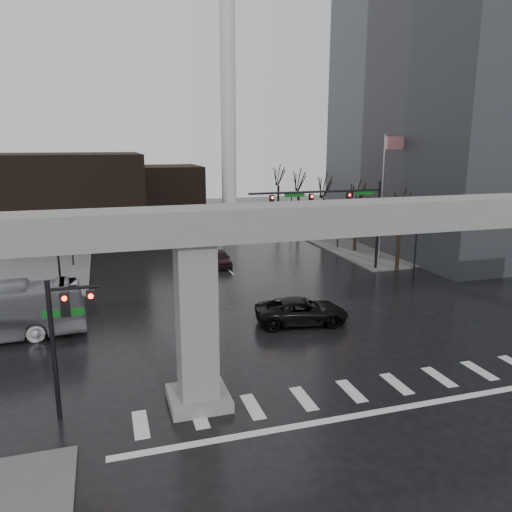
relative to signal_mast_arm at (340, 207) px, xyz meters
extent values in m
plane|color=black|center=(-8.99, -18.80, -5.83)|extent=(160.00, 160.00, 0.00)
cube|color=#63615E|center=(17.01, 17.20, -5.75)|extent=(28.00, 36.00, 0.15)
cube|color=gray|center=(-8.99, -18.80, 2.17)|extent=(48.00, 2.20, 1.40)
cube|color=gray|center=(-15.99, -18.80, -2.18)|extent=(1.60, 1.60, 7.30)
cube|color=gray|center=(-15.99, -18.80, -5.58)|extent=(2.60, 2.60, 0.50)
cube|color=slate|center=(19.01, 7.20, 15.17)|extent=(22.00, 26.00, 42.00)
cube|color=black|center=(-22.99, 23.20, -0.83)|extent=(16.00, 14.00, 10.00)
cube|color=black|center=(-10.99, 33.20, -1.83)|extent=(10.00, 10.00, 8.00)
cylinder|color=silver|center=(-2.99, 27.20, 9.17)|extent=(2.00, 2.00, 30.00)
cylinder|color=gray|center=(-2.99, 27.20, -5.23)|extent=(3.60, 3.60, 1.20)
cylinder|color=black|center=(3.81, 0.00, -1.83)|extent=(0.24, 0.24, 8.00)
cylinder|color=black|center=(-2.19, 0.00, 1.37)|extent=(12.00, 0.18, 0.18)
cube|color=black|center=(0.81, 0.00, 0.72)|extent=(0.35, 0.30, 1.00)
cube|color=black|center=(-2.69, 0.00, 0.72)|extent=(0.35, 0.30, 1.00)
cube|color=black|center=(-6.19, 0.00, 0.72)|extent=(0.35, 0.30, 1.00)
sphere|color=#FF0C05|center=(0.81, -0.18, 1.02)|extent=(0.20, 0.20, 0.20)
cube|color=#0C5615|center=(2.31, 0.00, 1.17)|extent=(1.80, 0.05, 0.35)
cube|color=#0C5615|center=(-4.19, 0.00, 1.17)|extent=(1.80, 0.05, 0.35)
cylinder|color=black|center=(-21.79, -18.30, -2.83)|extent=(0.20, 0.20, 6.00)
cylinder|color=black|center=(-20.79, -18.30, -0.23)|extent=(2.00, 0.14, 0.14)
cube|color=black|center=(-21.19, -18.30, -0.88)|extent=(0.35, 0.30, 1.00)
cube|color=black|center=(-20.19, -18.30, -0.88)|extent=(0.35, 0.30, 1.00)
cube|color=#0C5615|center=(-21.29, -18.30, -1.23)|extent=(1.60, 0.05, 0.30)
cylinder|color=silver|center=(6.01, 3.20, 0.17)|extent=(0.12, 0.12, 12.00)
cube|color=#B61316|center=(7.01, 3.20, 5.37)|extent=(2.00, 0.03, 1.20)
cylinder|color=black|center=(4.51, -4.80, -3.43)|extent=(0.14, 0.14, 4.80)
cube|color=black|center=(4.51, -4.80, -1.08)|extent=(0.90, 0.06, 0.06)
sphere|color=silver|center=(4.06, -4.80, -0.88)|extent=(0.32, 0.32, 0.32)
sphere|color=silver|center=(4.96, -4.80, -0.88)|extent=(0.32, 0.32, 0.32)
cylinder|color=black|center=(4.51, 9.20, -3.43)|extent=(0.14, 0.14, 4.80)
cube|color=black|center=(4.51, 9.20, -1.08)|extent=(0.90, 0.06, 0.06)
sphere|color=silver|center=(4.06, 9.20, -0.88)|extent=(0.32, 0.32, 0.32)
sphere|color=silver|center=(4.96, 9.20, -0.88)|extent=(0.32, 0.32, 0.32)
cylinder|color=black|center=(4.51, 23.20, -3.43)|extent=(0.14, 0.14, 4.80)
cube|color=black|center=(4.51, 23.20, -1.08)|extent=(0.90, 0.06, 0.06)
sphere|color=silver|center=(4.06, 23.20, -0.88)|extent=(0.32, 0.32, 0.32)
sphere|color=silver|center=(4.96, 23.20, -0.88)|extent=(0.32, 0.32, 0.32)
cylinder|color=black|center=(-22.49, -4.80, -3.43)|extent=(0.14, 0.14, 4.80)
cube|color=black|center=(-22.49, -4.80, -1.08)|extent=(0.90, 0.06, 0.06)
sphere|color=silver|center=(-22.94, -4.80, -0.88)|extent=(0.32, 0.32, 0.32)
sphere|color=silver|center=(-22.04, -4.80, -0.88)|extent=(0.32, 0.32, 0.32)
cylinder|color=black|center=(-22.49, 9.20, -3.43)|extent=(0.14, 0.14, 4.80)
cube|color=black|center=(-22.49, 9.20, -1.08)|extent=(0.90, 0.06, 0.06)
sphere|color=silver|center=(-22.94, 9.20, -0.88)|extent=(0.32, 0.32, 0.32)
sphere|color=silver|center=(-22.04, 9.20, -0.88)|extent=(0.32, 0.32, 0.32)
cylinder|color=black|center=(-22.49, 23.20, -3.43)|extent=(0.14, 0.14, 4.80)
cube|color=black|center=(-22.49, 23.20, -1.08)|extent=(0.90, 0.06, 0.06)
sphere|color=silver|center=(-22.94, 23.20, -0.88)|extent=(0.32, 0.32, 0.32)
sphere|color=silver|center=(-22.04, 23.20, -0.88)|extent=(0.32, 0.32, 0.32)
cylinder|color=black|center=(5.51, -0.80, -3.55)|extent=(0.34, 0.34, 4.55)
cylinder|color=black|center=(5.51, -0.80, 0.18)|extent=(0.12, 1.52, 2.98)
cylinder|color=black|center=(6.01, -0.55, -0.05)|extent=(0.83, 1.14, 2.51)
cylinder|color=black|center=(5.51, 7.20, -3.50)|extent=(0.34, 0.34, 4.66)
cylinder|color=black|center=(5.51, 7.20, 0.32)|extent=(0.12, 1.55, 3.05)
cylinder|color=black|center=(6.01, 7.45, 0.08)|extent=(0.85, 1.16, 2.57)
cylinder|color=black|center=(5.51, 15.20, -3.45)|extent=(0.34, 0.34, 4.76)
cylinder|color=black|center=(5.51, 15.20, 0.46)|extent=(0.12, 1.59, 3.11)
cylinder|color=black|center=(6.01, 15.45, 0.22)|extent=(0.86, 1.18, 2.62)
cylinder|color=black|center=(5.51, 23.20, -3.40)|extent=(0.34, 0.34, 4.87)
cylinder|color=black|center=(5.51, 23.20, 0.60)|extent=(0.12, 1.62, 3.18)
cylinder|color=black|center=(6.01, 23.45, 0.35)|extent=(0.88, 1.20, 2.68)
cylinder|color=black|center=(5.51, 31.20, -3.34)|extent=(0.34, 0.34, 4.97)
cylinder|color=black|center=(5.51, 31.20, 0.74)|extent=(0.12, 1.65, 3.25)
cylinder|color=black|center=(6.01, 31.45, 0.48)|extent=(0.89, 1.23, 2.74)
imported|color=black|center=(-7.85, -10.87, -5.01)|extent=(6.25, 3.62, 1.64)
imported|color=black|center=(-9.44, 5.41, -5.08)|extent=(1.89, 4.42, 1.49)
camera|label=1|loc=(-19.47, -38.75, 5.48)|focal=35.00mm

